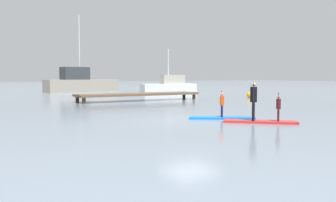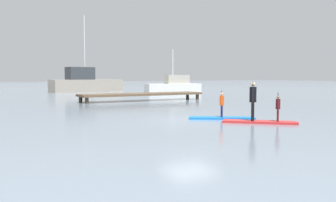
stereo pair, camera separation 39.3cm
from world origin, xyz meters
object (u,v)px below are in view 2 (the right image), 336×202
paddler_adult (253,98)px  mooring_buoy_near (253,95)px  paddleboard_far (260,122)px  paddleboard_near (222,118)px  fishing_boat_white_large (86,83)px  paddler_child_solo (222,103)px  paddler_child_front (278,107)px  motor_boat_small_navy (174,86)px

paddler_adult → mooring_buoy_near: 19.63m
paddler_adult → paddleboard_far: bearing=-42.9°
paddleboard_far → paddler_adult: (-0.22, 0.21, 1.04)m
paddleboard_near → fishing_boat_white_large: (3.45, 33.18, 1.11)m
paddler_child_solo → mooring_buoy_near: size_ratio=2.36×
paddler_child_solo → mooring_buoy_near: paddler_child_solo is taller
paddler_child_front → paddler_adult: bearing=137.0°
paddler_child_solo → paddler_adult: paddler_adult is taller
paddler_child_solo → fishing_boat_white_large: size_ratio=0.13×
paddler_adult → fishing_boat_white_large: (3.17, 35.05, 0.07)m
paddleboard_near → paddler_child_solo: paddler_child_solo is taller
paddler_child_solo → fishing_boat_white_large: 33.36m
paddleboard_near → motor_boat_small_navy: motor_boat_small_navy is taller
paddler_child_front → mooring_buoy_near: bearing=50.7°
paddleboard_near → motor_boat_small_navy: bearing=64.6°
fishing_boat_white_large → motor_boat_small_navy: size_ratio=1.43×
motor_boat_small_navy → mooring_buoy_near: motor_boat_small_navy is taller
paddler_child_front → motor_boat_small_navy: bearing=68.6°
paddler_child_solo → motor_boat_small_navy: (11.69, 24.57, 0.04)m
paddleboard_near → mooring_buoy_near: mooring_buoy_near is taller
fishing_boat_white_large → paddler_adult: bearing=-95.2°
paddler_adult → paddler_child_solo: bearing=98.5°
paddler_child_solo → paddleboard_far: (0.50, -2.08, -0.72)m
paddleboard_far → motor_boat_small_navy: size_ratio=0.40×
paddleboard_far → motor_boat_small_navy: 28.91m
paddler_child_solo → motor_boat_small_navy: 27.21m
paddleboard_far → paddler_child_front: paddler_child_front is taller
paddler_child_front → fishing_boat_white_large: 35.86m
paddleboard_far → paddler_adult: bearing=137.1°
motor_boat_small_navy → paddleboard_far: bearing=-112.8°
paddleboard_far → paddler_child_front: size_ratio=2.21×
paddleboard_near → fishing_boat_white_large: size_ratio=0.30×
paddler_adult → mooring_buoy_near: bearing=47.6°
paddler_adult → motor_boat_small_navy: size_ratio=0.25×
motor_boat_small_navy → paddler_child_solo: bearing=-115.4°
paddleboard_near → paddleboard_far: bearing=-76.2°
paddler_child_front → mooring_buoy_near: size_ratio=2.33×
fishing_boat_white_large → mooring_buoy_near: bearing=-63.9°
fishing_boat_white_large → motor_boat_small_navy: (8.24, -8.61, -0.35)m
paddler_child_solo → paddler_adult: size_ratio=0.74×
paddleboard_near → paddler_adult: (0.29, -1.86, 1.04)m
paddler_child_front → paddleboard_far: bearing=137.0°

